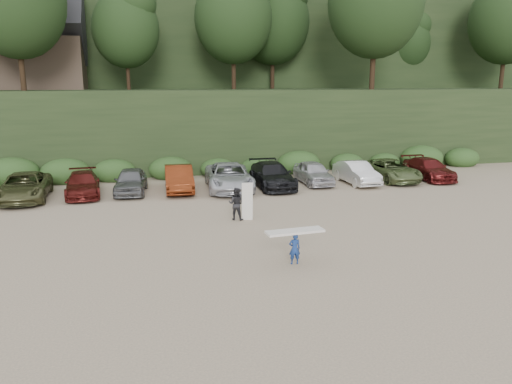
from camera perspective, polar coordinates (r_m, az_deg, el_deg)
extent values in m
plane|color=tan|center=(21.71, -1.94, -5.21)|extent=(120.00, 120.00, 0.00)
cube|color=black|center=(42.63, -7.85, 7.52)|extent=(80.00, 14.00, 6.00)
cube|color=black|center=(60.44, -9.70, 13.64)|extent=(90.00, 30.00, 16.00)
ellipsoid|color=black|center=(42.71, -8.18, 18.28)|extent=(66.00, 12.00, 10.00)
cube|color=#2B491E|center=(35.47, -7.44, 2.64)|extent=(46.20, 2.00, 1.20)
cube|color=brown|center=(45.02, -24.12, 13.21)|extent=(8.00, 6.00, 4.00)
imported|color=brown|center=(31.25, -24.97, 0.55)|extent=(2.74, 5.61, 1.53)
imported|color=#551613|center=(31.14, -19.20, 0.85)|extent=(2.30, 4.89, 1.38)
imported|color=slate|center=(30.98, -14.12, 1.23)|extent=(2.16, 4.56, 1.51)
imported|color=maroon|center=(31.01, -8.81, 1.53)|extent=(1.81, 4.80, 1.57)
imported|color=silver|center=(31.07, -3.10, 1.75)|extent=(3.12, 6.07, 1.64)
imported|color=black|center=(31.79, 1.85, 1.93)|extent=(2.20, 5.39, 1.56)
imported|color=#B8B7BC|center=(33.09, 6.57, 2.21)|extent=(1.78, 4.38, 1.49)
imported|color=white|center=(33.59, 11.41, 2.18)|extent=(1.74, 4.51, 1.47)
imported|color=#5E6F40|center=(35.18, 15.14, 2.43)|extent=(2.71, 5.32, 1.44)
imported|color=#5C1515|center=(36.51, 19.14, 2.51)|extent=(2.07, 4.93, 1.42)
imported|color=navy|center=(18.52, 4.43, -6.47)|extent=(0.45, 0.31, 1.19)
cube|color=silver|center=(18.31, 4.46, -4.51)|extent=(2.21, 0.79, 0.09)
imported|color=black|center=(24.26, -2.28, -1.35)|extent=(0.97, 0.90, 1.60)
cube|color=silver|center=(24.07, -1.01, -1.10)|extent=(0.56, 0.34, 1.88)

